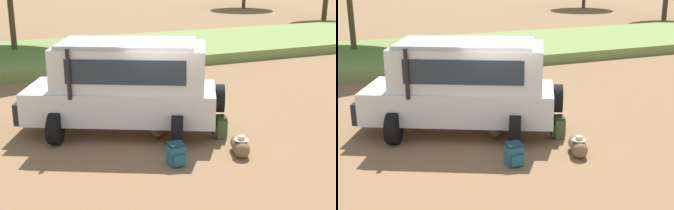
{
  "view_description": "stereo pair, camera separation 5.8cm",
  "coord_description": "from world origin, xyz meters",
  "views": [
    {
      "loc": [
        -4.33,
        -10.8,
        4.45
      ],
      "look_at": [
        -0.23,
        -0.63,
        1.0
      ],
      "focal_mm": 50.0,
      "sensor_mm": 36.0,
      "label": 1
    },
    {
      "loc": [
        -4.28,
        -10.82,
        4.45
      ],
      "look_at": [
        -0.23,
        -0.63,
        1.0
      ],
      "focal_mm": 50.0,
      "sensor_mm": 36.0,
      "label": 2
    }
  ],
  "objects": [
    {
      "name": "safari_vehicle",
      "position": [
        -0.96,
        0.56,
        1.29
      ],
      "size": [
        5.36,
        3.9,
        2.44
      ],
      "color": "silver",
      "rests_on": "ground_plane"
    },
    {
      "name": "duffel_bag_low_black_case",
      "position": [
        1.11,
        -1.89,
        0.2
      ],
      "size": [
        0.54,
        0.85,
        0.48
      ],
      "color": "brown",
      "rests_on": "ground_plane"
    },
    {
      "name": "duffel_bag_soft_canvas",
      "position": [
        -0.24,
        0.04,
        0.18
      ],
      "size": [
        0.55,
        0.76,
        0.46
      ],
      "color": "brown",
      "rests_on": "ground_plane"
    },
    {
      "name": "grass_bank",
      "position": [
        0.0,
        10.61,
        0.22
      ],
      "size": [
        120.0,
        7.0,
        0.44
      ],
      "color": "olive",
      "rests_on": "ground_plane"
    },
    {
      "name": "backpack_beside_front_wheel",
      "position": [
        1.17,
        -0.77,
        0.28
      ],
      "size": [
        0.42,
        0.45,
        0.57
      ],
      "color": "#42562D",
      "rests_on": "ground_plane"
    },
    {
      "name": "backpack_cluster_center",
      "position": [
        -0.55,
        -1.91,
        0.25
      ],
      "size": [
        0.38,
        0.42,
        0.52
      ],
      "color": "#235B6B",
      "rests_on": "ground_plane"
    },
    {
      "name": "ground_plane",
      "position": [
        0.0,
        0.0,
        0.0
      ],
      "size": [
        320.0,
        320.0,
        0.0
      ],
      "primitive_type": "plane",
      "color": "olive"
    }
  ]
}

